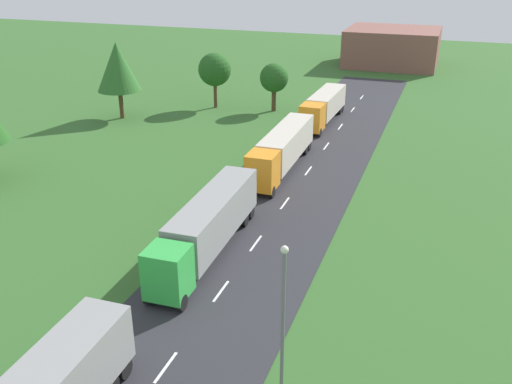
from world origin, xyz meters
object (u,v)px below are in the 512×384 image
Objects in this scene: distant_building at (392,47)px; lamppost_second at (283,315)px; tree_birch at (118,67)px; truck_third at (282,148)px; truck_second at (208,225)px; tree_oak at (215,70)px; truck_fourth at (324,106)px; tree_elm at (274,78)px.

lamppost_second is at bearing -86.50° from distant_building.
tree_birch reaches higher than lamppost_second.
truck_second is at bearing -90.52° from truck_third.
tree_birch is 52.74m from distant_building.
lamppost_second is at bearing -63.51° from tree_oak.
tree_birch is (-23.83, -6.14, 4.24)m from truck_fourth.
truck_third is at bearing 89.48° from truck_second.
tree_birch is at bearing -136.49° from tree_oak.
truck_third is 29.24m from lamppost_second.
truck_second is 2.02× the size of tree_oak.
truck_second is at bearing -79.27° from tree_elm.
distant_building is at bearing 93.50° from lamppost_second.
tree_birch is 1.51× the size of tree_elm.
tree_elm reaches higher than truck_fourth.
distant_building is (-5.10, 83.40, -1.30)m from lamppost_second.
lamppost_second is 52.18m from tree_oak.
truck_second is 1.14× the size of truck_fourth.
lamppost_second reaches higher than truck_second.
truck_third is 2.02× the size of tree_oak.
truck_second is at bearing -49.14° from tree_birch.
tree_elm is (-7.09, 19.71, 2.06)m from truck_third.
lamppost_second is at bearing -71.91° from tree_elm.
truck_third is 26.20m from tree_birch.
tree_oak is (-14.65, 35.68, 2.71)m from truck_second.
tree_birch reaches higher than truck_third.
tree_oak is (-14.81, 18.81, 2.78)m from truck_third.
tree_birch reaches higher than truck_second.
tree_elm is at bearing 100.73° from truck_second.
truck_third is 21.05m from tree_elm.
truck_third is 0.92× the size of distant_building.
tree_oak is (-14.93, 2.31, 2.89)m from truck_fourth.
lamppost_second is (8.62, -11.02, 2.21)m from truck_second.
truck_second is 37.30m from tree_elm.
distant_building is (27.07, 45.15, -3.15)m from tree_birch.
distant_building reaches higher than truck_third.
truck_fourth is (0.28, 33.38, -0.18)m from truck_second.
lamppost_second is at bearing -49.93° from tree_birch.
lamppost_second is at bearing -51.97° from truck_second.
truck_second is 38.67m from tree_oak.
distant_building is at bearing 59.05° from tree_birch.
truck_fourth is at bearing -8.78° from tree_oak.
truck_fourth is at bearing -24.02° from tree_elm.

